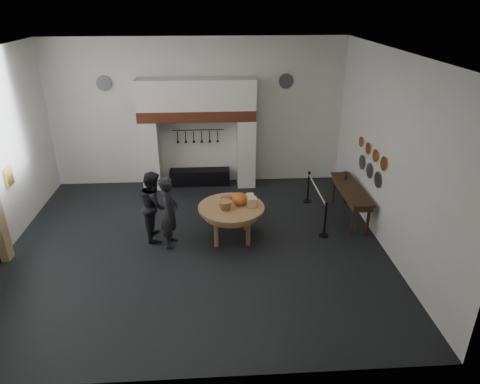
{
  "coord_description": "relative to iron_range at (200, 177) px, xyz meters",
  "views": [
    {
      "loc": [
        0.48,
        -8.98,
        5.57
      ],
      "look_at": [
        1.06,
        0.12,
        1.35
      ],
      "focal_mm": 32.0,
      "sensor_mm": 36.0,
      "label": 1
    }
  ],
  "objects": [
    {
      "name": "wall_right",
      "position": [
        4.5,
        -3.72,
        2.0
      ],
      "size": [
        0.02,
        8.0,
        4.5
      ],
      "primitive_type": "cube",
      "color": "silver",
      "rests_on": "floor"
    },
    {
      "name": "cheese_block_big",
      "position": [
        1.36,
        -3.45,
        0.74
      ],
      "size": [
        0.22,
        0.22,
        0.24
      ],
      "primitive_type": "cube",
      "color": "#DAC082",
      "rests_on": "work_table"
    },
    {
      "name": "wicker_basket",
      "position": [
        0.71,
        -3.55,
        0.73
      ],
      "size": [
        0.4,
        0.4,
        0.22
      ],
      "primitive_type": "cone",
      "rotation": [
        3.14,
        0.0,
        0.28
      ],
      "color": "#A3663B",
      "rests_on": "work_table"
    },
    {
      "name": "wall_front",
      "position": [
        0.0,
        -7.72,
        2.0
      ],
      "size": [
        9.0,
        0.02,
        4.5
      ],
      "primitive_type": "cube",
      "color": "silver",
      "rests_on": "floor"
    },
    {
      "name": "pewter_plate_back_left",
      "position": [
        -2.7,
        0.24,
        2.95
      ],
      "size": [
        0.44,
        0.03,
        0.44
      ],
      "primitive_type": "cylinder",
      "rotation": [
        1.57,
        0.0,
        0.0
      ],
      "color": "#4C4C51",
      "rests_on": "wall_back"
    },
    {
      "name": "work_table",
      "position": [
        0.86,
        -3.4,
        0.59
      ],
      "size": [
        2.02,
        2.02,
        0.07
      ],
      "primitive_type": "cylinder",
      "rotation": [
        0.0,
        0.0,
        0.28
      ],
      "color": "tan",
      "rests_on": "floor"
    },
    {
      "name": "copper_pan_d",
      "position": [
        4.46,
        -1.87,
        1.7
      ],
      "size": [
        0.03,
        0.28,
        0.28
      ],
      "primitive_type": "cylinder",
      "rotation": [
        0.0,
        1.57,
        0.0
      ],
      "color": "#C6662D",
      "rests_on": "wall_right"
    },
    {
      "name": "ceiling",
      "position": [
        0.0,
        -3.72,
        4.25
      ],
      "size": [
        9.0,
        8.0,
        0.02
      ],
      "primitive_type": "cube",
      "color": "silver",
      "rests_on": "wall_back"
    },
    {
      "name": "pumpkin",
      "position": [
        1.06,
        -3.3,
        0.78
      ],
      "size": [
        0.36,
        0.36,
        0.31
      ],
      "primitive_type": "ellipsoid",
      "color": "orange",
      "rests_on": "work_table"
    },
    {
      "name": "chimney_pier_right",
      "position": [
        1.48,
        -0.07,
        0.82
      ],
      "size": [
        0.55,
        0.7,
        2.15
      ],
      "primitive_type": "cube",
      "color": "silver",
      "rests_on": "floor"
    },
    {
      "name": "pewter_plate_right",
      "position": [
        4.46,
        -2.12,
        1.2
      ],
      "size": [
        0.03,
        0.4,
        0.4
      ],
      "primitive_type": "cylinder",
      "rotation": [
        0.0,
        1.57,
        0.0
      ],
      "color": "#4C4C51",
      "rests_on": "wall_right"
    },
    {
      "name": "wall_back",
      "position": [
        0.0,
        0.28,
        2.0
      ],
      "size": [
        9.0,
        0.02,
        4.5
      ],
      "primitive_type": "cube",
      "color": "silver",
      "rests_on": "floor"
    },
    {
      "name": "visitor_near",
      "position": [
        -0.62,
        -3.62,
        0.64
      ],
      "size": [
        0.47,
        0.68,
        1.79
      ],
      "primitive_type": "imported",
      "rotation": [
        0.0,
        0.0,
        1.5
      ],
      "color": "black",
      "rests_on": "floor"
    },
    {
      "name": "chimney_pier_left",
      "position": [
        -1.48,
        -0.07,
        0.82
      ],
      "size": [
        0.55,
        0.7,
        2.15
      ],
      "primitive_type": "cube",
      "color": "silver",
      "rests_on": "floor"
    },
    {
      "name": "pewter_plate_left",
      "position": [
        4.46,
        -3.32,
        1.2
      ],
      "size": [
        0.03,
        0.4,
        0.4
      ],
      "primitive_type": "cylinder",
      "rotation": [
        0.0,
        1.57,
        0.0
      ],
      "color": "#4C4C51",
      "rests_on": "wall_right"
    },
    {
      "name": "pewter_jug",
      "position": [
        4.1,
        -1.95,
        0.76
      ],
      "size": [
        0.12,
        0.12,
        0.22
      ],
      "primitive_type": "cylinder",
      "color": "#444448",
      "rests_on": "side_table"
    },
    {
      "name": "bread_loaf",
      "position": [
        0.76,
        -3.05,
        0.69
      ],
      "size": [
        0.31,
        0.18,
        0.13
      ],
      "primitive_type": "ellipsoid",
      "color": "olive",
      "rests_on": "work_table"
    },
    {
      "name": "hearth_brick_band",
      "position": [
        0.0,
        -0.07,
        2.06
      ],
      "size": [
        3.5,
        0.72,
        0.32
      ],
      "primitive_type": "cube",
      "color": "#9E442B",
      "rests_on": "chimney_pier_left"
    },
    {
      "name": "wall_plaque",
      "position": [
        -4.45,
        -2.92,
        1.35
      ],
      "size": [
        0.05,
        0.34,
        0.44
      ],
      "primitive_type": "cube",
      "color": "gold",
      "rests_on": "wall_left"
    },
    {
      "name": "copper_pan_c",
      "position": [
        4.46,
        -2.42,
        1.7
      ],
      "size": [
        0.03,
        0.3,
        0.3
      ],
      "primitive_type": "cylinder",
      "rotation": [
        0.0,
        1.57,
        0.0
      ],
      "color": "#C6662D",
      "rests_on": "wall_right"
    },
    {
      "name": "chimney_hood",
      "position": [
        0.0,
        -0.07,
        2.67
      ],
      "size": [
        3.5,
        0.7,
        0.9
      ],
      "primitive_type": "cube",
      "color": "silver",
      "rests_on": "hearth_brick_band"
    },
    {
      "name": "barrier_rope",
      "position": [
        3.19,
        -2.49,
        0.6
      ],
      "size": [
        0.04,
        2.0,
        0.04
      ],
      "primitive_type": "cylinder",
      "rotation": [
        1.57,
        0.0,
        0.0
      ],
      "color": "silver",
      "rests_on": "barrier_post_near"
    },
    {
      "name": "pewter_plate_back_right",
      "position": [
        2.7,
        0.24,
        2.95
      ],
      "size": [
        0.44,
        0.03,
        0.44
      ],
      "primitive_type": "cylinder",
      "rotation": [
        1.57,
        0.0,
        0.0
      ],
      "color": "#4C4C51",
      "rests_on": "wall_back"
    },
    {
      "name": "utensil_rail",
      "position": [
        0.0,
        0.2,
        1.5
      ],
      "size": [
        1.6,
        0.02,
        0.02
      ],
      "primitive_type": "cylinder",
      "rotation": [
        0.0,
        1.57,
        0.0
      ],
      "color": "black",
      "rests_on": "wall_back"
    },
    {
      "name": "iron_range",
      "position": [
        0.0,
        0.0,
        0.0
      ],
      "size": [
        1.9,
        0.45,
        0.5
      ],
      "primitive_type": "cube",
      "color": "black",
      "rests_on": "floor"
    },
    {
      "name": "cheese_block_small",
      "position": [
        1.34,
        -3.15,
        0.72
      ],
      "size": [
        0.18,
        0.18,
        0.2
      ],
      "primitive_type": "cube",
      "color": "#EADE8B",
      "rests_on": "work_table"
    },
    {
      "name": "barrier_post_far",
      "position": [
        3.19,
        -1.49,
        0.2
      ],
      "size": [
        0.05,
        0.05,
        0.9
      ],
      "primitive_type": "cylinder",
      "color": "black",
      "rests_on": "floor"
    },
    {
      "name": "barrier_post_near",
      "position": [
        3.19,
        -3.49,
        0.2
      ],
      "size": [
        0.05,
        0.05,
        0.9
      ],
      "primitive_type": "cylinder",
      "color": "black",
      "rests_on": "floor"
    },
    {
      "name": "pewter_plate_mid",
      "position": [
        4.46,
        -2.72,
        1.2
      ],
      "size": [
        0.03,
        0.4,
        0.4
      ],
      "primitive_type": "cylinder",
      "rotation": [
        0.0,
        1.57,
        0.0
      ],
      "color": "#4C4C51",
      "rests_on": "wall_right"
    },
    {
      "name": "side_table",
      "position": [
        4.1,
        -2.55,
        0.62
      ],
      "size": [
        0.55,
        2.2,
        0.06
      ],
      "primitive_type": "cube",
      "color": "#382914",
      "rests_on": "floor"
    },
    {
      "name": "visitor_far",
      "position": [
        -1.02,
        -3.22,
        0.63
      ],
      "size": [
        0.77,
        0.93,
        1.75
      ],
      "primitive_type": "imported",
      "rotation": [
        0.0,
        0.0,
        1.7
      ],
      "color": "black",
      "rests_on": "floor"
    },
    {
      "name": "copper_pan_a",
      "position": [
        4.46,
        -3.52,
        1.7
      ],
      "size": [
        0.03,
        0.34,
        0.34
      ],
      "primitive_type": "cylinder",
      "rotation": [
        0.0,
        1.57,
        0.0
      ],
      "color": "#C6662D",
      "rests_on": "wall_right"
    },
    {
      "name": "copper_pan_b",
      "position": [
        4.46,
        -2.97,
        1.7
      ],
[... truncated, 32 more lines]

